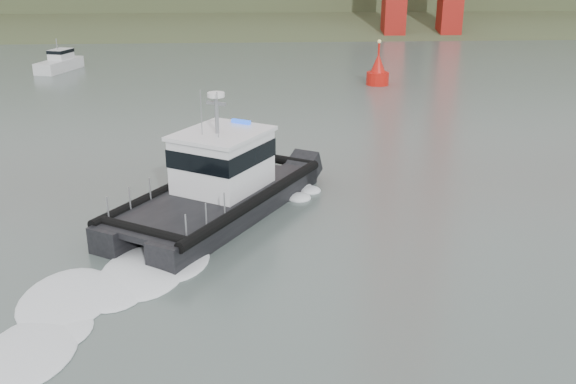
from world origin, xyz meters
The scene contains 4 objects.
ground centered at (0.00, 0.00, 0.00)m, with size 400.00×400.00×0.00m, color #4C5B54.
patrol_boat centered at (-4.03, 10.91, 1.47)m, with size 10.10×12.55×5.85m.
motorboat centered at (-21.86, 50.43, 0.83)m, with size 3.76×6.40×3.34m.
nav_buoy centered at (9.23, 40.97, 1.13)m, with size 2.07×2.07×4.31m.
Camera 1 is at (-2.56, -17.02, 11.42)m, focal length 40.00 mm.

